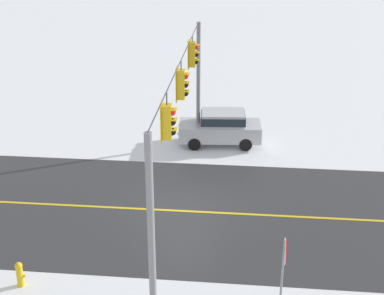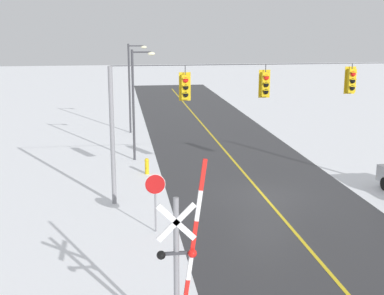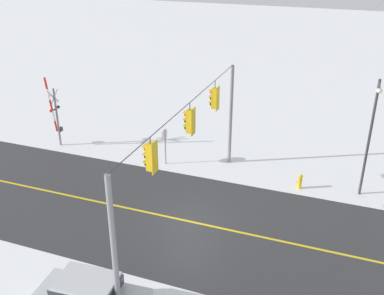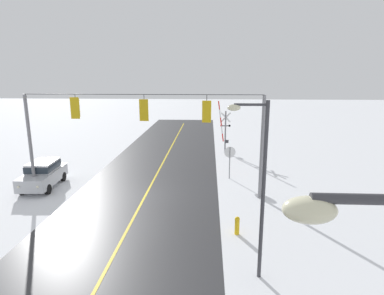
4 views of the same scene
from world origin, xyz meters
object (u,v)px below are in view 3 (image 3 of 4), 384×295
Objects in this scene: railroad_crossing at (56,113)px; stop_sign at (165,139)px; fire_hydrant at (300,181)px; streetlamp_near at (371,129)px.

stop_sign is at bearing 90.12° from railroad_crossing.
railroad_crossing reaches higher than fire_hydrant.
fire_hydrant is (0.34, -3.19, -3.45)m from streetlamp_near.
streetlamp_near is at bearing 90.98° from stop_sign.
railroad_crossing is 16.20m from fire_hydrant.
railroad_crossing is at bearing -89.88° from stop_sign.
fire_hydrant is at bearing 89.04° from stop_sign.
stop_sign is at bearing -89.02° from streetlamp_near.
streetlamp_near is (-0.21, 19.27, 1.60)m from railroad_crossing.
stop_sign is at bearing -90.96° from fire_hydrant.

